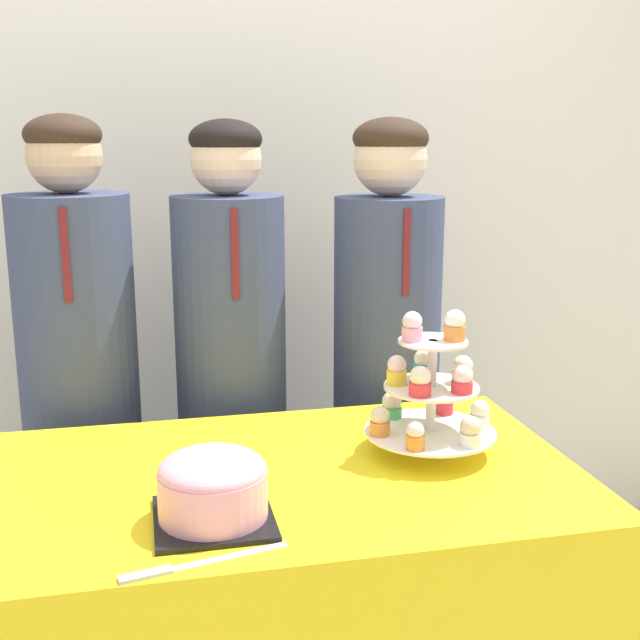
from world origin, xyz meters
TOP-DOWN VIEW (x-y plane):
  - wall_back at (0.00, 1.48)m, footprint 9.00×0.06m
  - round_cake at (-0.15, 0.18)m, footprint 0.21×0.21m
  - cake_knife at (-0.22, 0.03)m, footprint 0.27×0.07m
  - cupcake_stand at (0.33, 0.39)m, footprint 0.28×0.28m
  - student_0 at (-0.42, 0.94)m, footprint 0.30×0.30m
  - student_1 at (-0.03, 0.94)m, footprint 0.29×0.30m
  - student_2 at (0.40, 0.94)m, footprint 0.29×0.30m

SIDE VIEW (x-z plane):
  - student_1 at x=-0.03m, z-range -0.04..1.44m
  - student_0 at x=-0.42m, z-range -0.04..1.45m
  - student_2 at x=0.40m, z-range -0.03..1.45m
  - cake_knife at x=-0.22m, z-range 0.77..0.78m
  - round_cake at x=-0.15m, z-range 0.77..0.90m
  - cupcake_stand at x=0.33m, z-range 0.75..1.06m
  - wall_back at x=0.00m, z-range 0.00..2.70m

